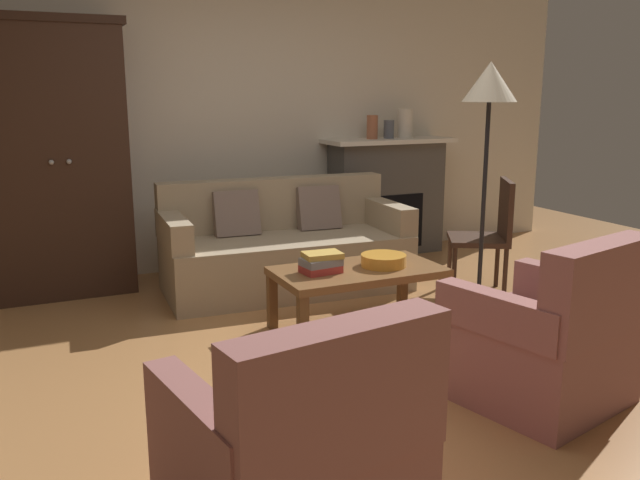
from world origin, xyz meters
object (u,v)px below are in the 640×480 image
Objects in this scene: mantel_vase_terracotta at (372,127)px; dog at (305,348)px; book_stack at (321,263)px; mantel_vase_cream at (405,123)px; couch at (284,250)px; armoire at (58,159)px; fruit_bowl at (384,260)px; fireplace at (386,196)px; side_chair_wooden at (490,230)px; armchair_near_right at (545,342)px; mantel_vase_slate at (389,129)px; floor_lamp at (489,98)px; coffee_table at (358,276)px; armchair_near_left at (296,458)px.

mantel_vase_terracotta reaches higher than dog.
mantel_vase_cream reaches higher than book_stack.
couch is 1.11m from book_stack.
fruit_bowl is at bearing -42.76° from armoire.
fireplace is at bearing 174.31° from mantel_vase_cream.
fruit_bowl is 0.34× the size of side_chair_wooden.
armoire is 1.87m from couch.
fruit_bowl is 0.33× the size of armchair_near_right.
fireplace is 5.71× the size of mantel_vase_terracotta.
armoire reaches higher than armchair_near_right.
couch is at bearing 150.08° from side_chair_wooden.
floor_lamp is at bearing -100.85° from mantel_vase_slate.
armchair_near_right is (-0.71, -3.11, -0.91)m from mantel_vase_terracotta.
coffee_table is 2.31× the size of dog.
fruit_bowl is at bearing 39.06° from dog.
mantel_vase_cream is (1.26, 1.79, 0.80)m from fruit_bowl.
armoire is 1.07× the size of couch.
armchair_near_left reaches higher than fruit_bowl.
mantel_vase_cream is 2.00m from floor_lamp.
fireplace is at bearing 5.69° from mantel_vase_terracotta.
fireplace is 2.11m from fruit_bowl.
side_chair_wooden reaches higher than armchair_near_left.
armoire is 3.63m from armchair_near_left.
coffee_table is 2.45m from mantel_vase_cream.
mantel_vase_slate is at bearing 51.96° from dog.
mantel_vase_slate is at bearing 79.15° from floor_lamp.
fruit_bowl is at bearing -164.76° from side_chair_wooden.
mantel_vase_cream is 0.16× the size of floor_lamp.
fruit_bowl is 1.16m from dog.
coffee_table is at bearing 56.37° from armchair_near_left.
armchair_near_right is at bearing -106.01° from mantel_vase_slate.
armchair_near_right is at bearing -79.34° from couch.
dog is at bearing 150.87° from armchair_near_right.
floor_lamp is at bearing 38.61° from armchair_near_left.
fireplace is 0.64× the size of couch.
armchair_near_left reaches higher than couch.
couch is 1.10m from coffee_table.
couch is 1.98m from floor_lamp.
book_stack is (-1.52, -1.78, -0.08)m from fireplace.
floor_lamp is (-0.19, -1.90, 0.29)m from mantel_vase_terracotta.
armchair_near_right is (2.06, -3.05, -0.74)m from armoire.
side_chair_wooden is at bearing 45.46° from floor_lamp.
fireplace reaches higher than dog.
mantel_vase_slate is (1.52, 1.76, 0.72)m from book_stack.
couch is at bearing 68.99° from armchair_near_left.
floor_lamp is 2.13m from dog.
book_stack is at bearing -169.90° from side_chair_wooden.
coffee_table is 1.18× the size of armchair_near_right.
mantel_vase_terracotta is at bearing 1.24° from armoire.
floor_lamp reaches higher than fireplace.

